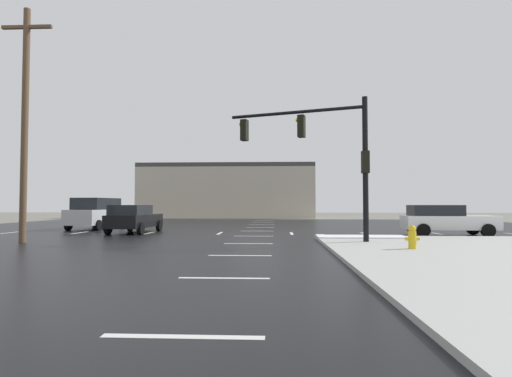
% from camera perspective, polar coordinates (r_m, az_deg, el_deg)
% --- Properties ---
extents(ground_plane, '(120.00, 120.00, 0.00)m').
position_cam_1_polar(ground_plane, '(23.12, -0.07, -6.25)').
color(ground_plane, slate).
extents(road_asphalt, '(44.00, 44.00, 0.02)m').
position_cam_1_polar(road_asphalt, '(23.12, -0.07, -6.23)').
color(road_asphalt, black).
rests_on(road_asphalt, ground_plane).
extents(snow_strip_curbside, '(4.00, 1.60, 0.06)m').
position_cam_1_polar(snow_strip_curbside, '(19.48, 14.28, -6.44)').
color(snow_strip_curbside, white).
rests_on(snow_strip_curbside, sidewalk_corner).
extents(lane_markings, '(36.15, 36.15, 0.01)m').
position_cam_1_polar(lane_markings, '(21.72, 2.95, -6.45)').
color(lane_markings, silver).
rests_on(lane_markings, road_asphalt).
extents(traffic_signal_mast, '(5.74, 2.11, 5.86)m').
position_cam_1_polar(traffic_signal_mast, '(17.64, 9.37, 5.86)').
color(traffic_signal_mast, black).
rests_on(traffic_signal_mast, sidewalk_corner).
extents(fire_hydrant, '(0.48, 0.26, 0.79)m').
position_cam_1_polar(fire_hydrant, '(14.97, 20.71, -6.25)').
color(fire_hydrant, gold).
rests_on(fire_hydrant, sidewalk_corner).
extents(strip_building_background, '(21.28, 8.00, 6.60)m').
position_cam_1_polar(strip_building_background, '(52.52, -3.87, -0.39)').
color(strip_building_background, '#BCB29E').
rests_on(strip_building_background, ground_plane).
extents(sedan_white, '(4.62, 2.23, 1.58)m').
position_cam_1_polar(sedan_white, '(23.49, 24.59, -3.90)').
color(sedan_white, white).
rests_on(sedan_white, road_asphalt).
extents(suv_silver, '(2.45, 4.94, 2.03)m').
position_cam_1_polar(suv_silver, '(29.11, -21.09, -3.13)').
color(suv_silver, '#B7BABF').
rests_on(suv_silver, road_asphalt).
extents(sedan_black, '(2.16, 4.59, 1.58)m').
position_cam_1_polar(sedan_black, '(24.44, -16.45, -3.94)').
color(sedan_black, black).
rests_on(sedan_black, road_asphalt).
extents(utility_pole_mid, '(2.20, 0.28, 10.09)m').
position_cam_1_polar(utility_pole_mid, '(20.50, -29.22, 8.29)').
color(utility_pole_mid, brown).
rests_on(utility_pole_mid, ground_plane).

